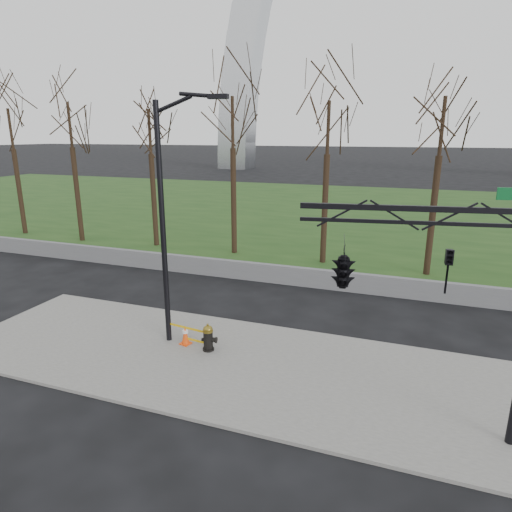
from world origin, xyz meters
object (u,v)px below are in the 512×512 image
(street_light, at_px, (168,209))
(traffic_cone, at_px, (185,335))
(fire_hydrant, at_px, (208,338))
(traffic_signal_mast, at_px, (379,268))

(street_light, bearing_deg, traffic_cone, -18.40)
(fire_hydrant, bearing_deg, traffic_cone, 165.60)
(street_light, height_order, traffic_signal_mast, street_light)
(traffic_cone, bearing_deg, fire_hydrant, -8.04)
(fire_hydrant, xyz_separation_m, traffic_cone, (-0.94, 0.13, -0.10))
(traffic_signal_mast, bearing_deg, fire_hydrant, 147.80)
(fire_hydrant, relative_size, traffic_signal_mast, 0.16)
(traffic_cone, height_order, traffic_signal_mast, traffic_signal_mast)
(fire_hydrant, xyz_separation_m, street_light, (-1.41, 0.25, 4.16))
(fire_hydrant, relative_size, traffic_cone, 1.43)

